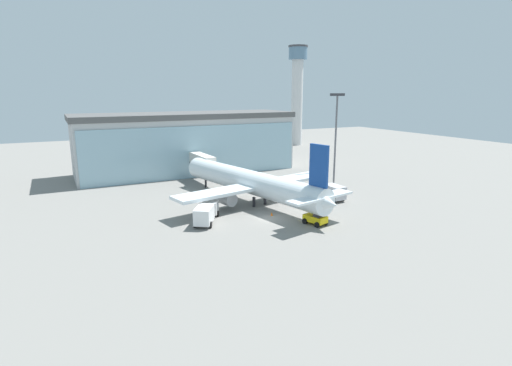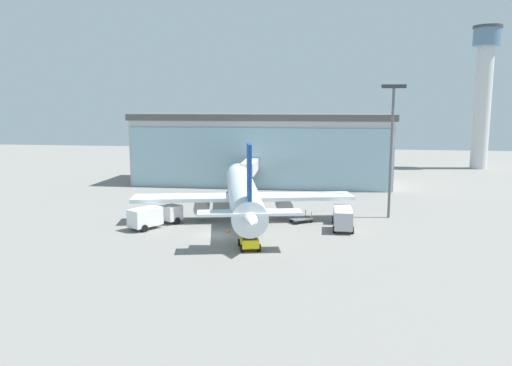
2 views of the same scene
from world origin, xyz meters
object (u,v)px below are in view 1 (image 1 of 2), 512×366
object	(u,v)px
airplane	(252,183)
safety_cone_wingtip	(322,193)
jet_bridge	(199,160)
catering_truck	(206,212)
control_tower	(297,88)
baggage_cart	(296,196)
fuel_truck	(329,190)
pushback_tug	(316,218)
safety_cone_nose	(272,214)
apron_light_mast	(336,132)

from	to	relation	value
airplane	safety_cone_wingtip	bearing A→B (deg)	-105.88
jet_bridge	catering_truck	distance (m)	28.40
control_tower	baggage_cart	distance (m)	76.50
safety_cone_wingtip	jet_bridge	bearing A→B (deg)	127.02
fuel_truck	pushback_tug	size ratio (longest dim) A/B	2.05
safety_cone_nose	apron_light_mast	bearing A→B (deg)	29.49
catering_truck	baggage_cart	distance (m)	19.10
control_tower	safety_cone_wingtip	size ratio (longest dim) A/B	61.08
apron_light_mast	catering_truck	xyz separation A→B (m)	(-30.08, -10.02, -9.29)
jet_bridge	fuel_truck	distance (m)	28.95
apron_light_mast	control_tower	bearing A→B (deg)	64.67
control_tower	fuel_truck	world-z (taller)	control_tower
airplane	catering_truck	xyz separation A→B (m)	(-10.32, -6.43, -2.04)
fuel_truck	jet_bridge	bearing A→B (deg)	31.86
airplane	pushback_tug	xyz separation A→B (m)	(3.21, -14.22, -2.53)
control_tower	safety_cone_nose	world-z (taller)	control_tower
fuel_truck	pushback_tug	xyz separation A→B (m)	(-10.15, -10.62, -0.49)
catering_truck	safety_cone_nose	bearing A→B (deg)	-66.19
jet_bridge	fuel_truck	xyz separation A→B (m)	(15.58, -24.23, -2.92)
fuel_truck	safety_cone_wingtip	size ratio (longest dim) A/B	13.33
catering_truck	baggage_cart	bearing A→B (deg)	-42.56
pushback_tug	safety_cone_nose	xyz separation A→B (m)	(-3.59, 6.42, -0.70)
safety_cone_wingtip	fuel_truck	bearing A→B (deg)	-101.01
catering_truck	fuel_truck	world-z (taller)	same
control_tower	fuel_truck	xyz separation A→B (m)	(-33.88, -65.25, -18.00)
baggage_cart	safety_cone_wingtip	world-z (taller)	baggage_cart
catering_truck	safety_cone_nose	world-z (taller)	catering_truck
jet_bridge	pushback_tug	world-z (taller)	jet_bridge
apron_light_mast	airplane	distance (m)	21.34
pushback_tug	safety_cone_nose	size ratio (longest dim) A/B	6.50
airplane	fuel_truck	xyz separation A→B (m)	(13.36, -3.60, -2.04)
baggage_cart	safety_cone_nose	xyz separation A→B (m)	(-8.41, -6.56, -0.23)
airplane	catering_truck	size ratio (longest dim) A/B	5.04
airplane	baggage_cart	xyz separation A→B (m)	(8.03, -1.24, -3.01)
catering_truck	pushback_tug	bearing A→B (deg)	-88.26
catering_truck	airplane	bearing A→B (deg)	-26.42
control_tower	catering_truck	size ratio (longest dim) A/B	4.56
apron_light_mast	jet_bridge	bearing A→B (deg)	142.20
fuel_truck	baggage_cart	bearing A→B (deg)	65.25
apron_light_mast	safety_cone_nose	size ratio (longest dim) A/B	32.80
jet_bridge	catering_truck	bearing A→B (deg)	160.69
catering_truck	safety_cone_wingtip	xyz separation A→B (m)	(24.23, 5.66, -1.19)
catering_truck	fuel_truck	size ratio (longest dim) A/B	1.00
jet_bridge	safety_cone_wingtip	xyz separation A→B (m)	(16.13, -21.39, -4.11)
control_tower	baggage_cart	size ratio (longest dim) A/B	10.48
apron_light_mast	pushback_tug	xyz separation A→B (m)	(-16.54, -17.80, -9.78)
jet_bridge	catering_truck	xyz separation A→B (m)	(-8.10, -27.06, -2.92)
safety_cone_nose	safety_cone_wingtip	bearing A→B (deg)	26.21
airplane	baggage_cart	distance (m)	8.66
control_tower	airplane	bearing A→B (deg)	-127.46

